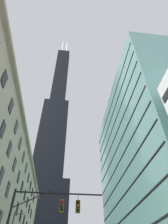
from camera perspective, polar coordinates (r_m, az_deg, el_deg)
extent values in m
cube|color=tan|center=(45.90, -16.14, -10.80)|extent=(0.70, 63.83, 0.60)
cube|color=black|center=(32.79, -24.02, -27.49)|extent=(0.14, 1.40, 2.20)
cube|color=black|center=(29.43, -23.65, -17.16)|extent=(0.14, 1.40, 2.20)
cube|color=black|center=(33.92, -21.93, -20.81)|extent=(0.14, 1.40, 2.20)
cube|color=black|center=(38.54, -20.56, -23.58)|extent=(0.14, 1.40, 2.20)
cube|color=black|center=(43.24, -19.44, -25.74)|extent=(0.14, 1.40, 2.20)
cube|color=black|center=(48.00, -18.51, -27.48)|extent=(0.14, 1.40, 2.20)
cube|color=black|center=(52.81, -17.73, -28.89)|extent=(0.14, 1.40, 2.20)
cube|color=black|center=(27.25, -23.25, -4.69)|extent=(0.14, 1.40, 2.20)
cube|color=black|center=(31.26, -21.52, -10.31)|extent=(0.14, 1.40, 2.20)
cube|color=black|center=(35.51, -20.16, -14.61)|extent=(0.14, 1.40, 2.20)
cube|color=black|center=(39.95, -19.05, -17.97)|extent=(0.14, 1.40, 2.20)
cube|color=black|center=(44.50, -18.14, -20.65)|extent=(0.14, 1.40, 2.20)
cube|color=black|center=(49.14, -17.37, -22.82)|extent=(0.14, 1.40, 2.20)
cube|color=black|center=(53.84, -16.72, -24.61)|extent=(0.14, 1.40, 2.20)
cube|color=black|center=(58.59, -16.16, -26.11)|extent=(0.14, 1.40, 2.20)
cube|color=black|center=(63.39, -15.67, -27.38)|extent=(0.14, 1.40, 2.20)
cube|color=black|center=(26.53, -22.83, 9.17)|extent=(0.14, 1.40, 2.20)
cube|color=black|center=(29.80, -21.09, 1.66)|extent=(0.14, 1.40, 2.20)
cube|color=black|center=(33.51, -19.73, -4.29)|extent=(0.14, 1.40, 2.20)
cube|color=black|center=(37.51, -18.64, -9.00)|extent=(0.14, 1.40, 2.20)
cube|color=black|center=(41.73, -17.74, -12.79)|extent=(0.14, 1.40, 2.20)
cube|color=black|center=(46.11, -16.99, -15.86)|extent=(0.14, 1.40, 2.20)
cube|color=black|center=(50.60, -16.36, -18.39)|extent=(0.14, 1.40, 2.20)
cube|color=black|center=(55.18, -15.81, -20.51)|extent=(0.14, 1.40, 2.20)
cube|color=black|center=(59.83, -15.34, -22.30)|extent=(0.14, 1.40, 2.20)
cube|color=black|center=(64.53, -14.92, -23.82)|extent=(0.14, 1.40, 2.20)
cube|color=black|center=(122.93, -9.55, -8.56)|extent=(17.00, 17.00, 58.17)
cube|color=black|center=(168.11, -7.00, 10.23)|extent=(10.93, 10.93, 72.71)
cylinder|color=silver|center=(209.46, -6.45, 18.45)|extent=(1.20, 1.20, 25.93)
cylinder|color=silver|center=(209.28, -5.20, 18.37)|extent=(1.20, 1.20, 25.93)
cube|color=slate|center=(53.37, 20.50, -14.39)|extent=(18.93, 44.67, 48.75)
cube|color=black|center=(45.66, 12.44, -28.31)|extent=(0.12, 43.67, 0.24)
cube|color=black|center=(46.75, 11.66, -23.59)|extent=(0.12, 43.67, 0.24)
cube|color=black|center=(48.16, 10.97, -19.11)|extent=(0.12, 43.67, 0.24)
cube|color=black|center=(49.84, 10.36, -14.91)|extent=(0.12, 43.67, 0.24)
cube|color=black|center=(51.79, 9.81, -11.00)|extent=(0.12, 43.67, 0.24)
cube|color=black|center=(53.95, 9.31, -7.39)|extent=(0.12, 43.67, 0.24)
cube|color=black|center=(56.32, 8.87, -4.07)|extent=(0.12, 43.67, 0.24)
cube|color=black|center=(58.87, 8.46, -1.02)|extent=(0.12, 43.67, 0.24)
cube|color=black|center=(61.57, 8.09, 1.76)|extent=(0.12, 43.67, 0.24)
cylinder|color=black|center=(19.66, -7.37, -23.13)|extent=(8.22, 0.14, 0.14)
cylinder|color=black|center=(19.65, -15.39, -23.94)|extent=(3.37, 0.10, 1.70)
cylinder|color=black|center=(19.56, -6.57, -24.02)|extent=(0.04, 0.04, 0.60)
cube|color=black|center=(19.34, -6.77, -26.12)|extent=(0.30, 0.30, 0.90)
cube|color=olive|center=(19.50, -6.78, -26.26)|extent=(0.40, 0.40, 1.04)
sphere|color=red|center=(19.26, -6.68, -25.20)|extent=(0.20, 0.20, 0.20)
sphere|color=#4B3A08|center=(19.18, -6.75, -25.99)|extent=(0.20, 0.20, 0.20)
sphere|color=#083D10|center=(19.11, -6.83, -26.79)|extent=(0.20, 0.20, 0.20)
cylinder|color=black|center=(19.62, -1.76, -24.31)|extent=(0.04, 0.04, 0.60)
cube|color=black|center=(19.40, -1.81, -26.41)|extent=(0.30, 0.30, 0.90)
cube|color=olive|center=(19.56, -1.86, -26.55)|extent=(0.40, 0.40, 1.04)
sphere|color=#450808|center=(19.33, -1.74, -25.48)|extent=(0.20, 0.20, 0.20)
sphere|color=yellow|center=(19.24, -1.76, -26.28)|extent=(0.20, 0.20, 0.20)
sphere|color=#083D10|center=(19.17, -1.78, -27.08)|extent=(0.20, 0.20, 0.20)
cylinder|color=#47474C|center=(27.67, -18.55, -27.04)|extent=(1.41, 0.10, 0.10)
ellipsoid|color=#EFE5C6|center=(27.53, -16.99, -27.48)|extent=(0.56, 0.32, 0.24)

